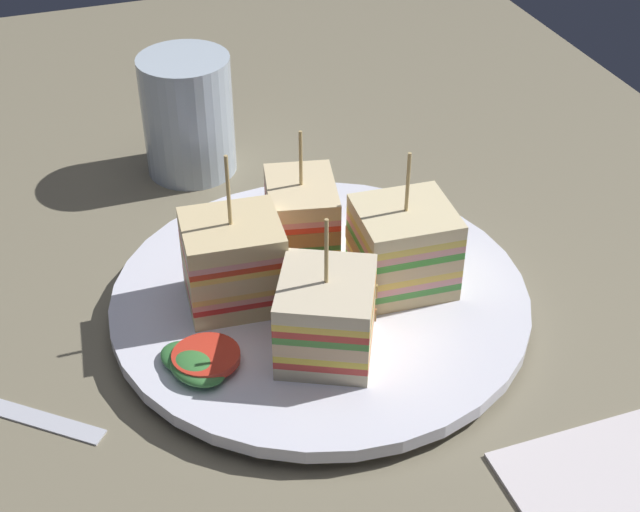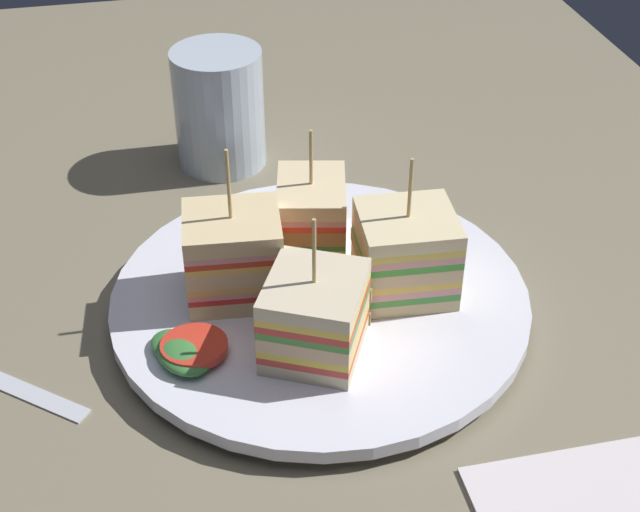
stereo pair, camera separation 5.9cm
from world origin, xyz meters
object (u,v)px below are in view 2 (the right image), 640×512
object	(u,v)px
sandwich_wedge_3	(311,215)
sandwich_wedge_1	(315,316)
sandwich_wedge_2	(405,254)
drinking_glass	(220,116)
plate	(320,300)
sandwich_wedge_0	(234,256)

from	to	relation	value
sandwich_wedge_3	sandwich_wedge_1	bearing A→B (deg)	1.32
sandwich_wedge_2	drinking_glass	bearing A→B (deg)	-63.39
sandwich_wedge_3	drinking_glass	bearing A→B (deg)	-152.31
sandwich_wedge_2	sandwich_wedge_3	distance (cm)	7.95
sandwich_wedge_1	drinking_glass	distance (cm)	26.67
plate	sandwich_wedge_0	size ratio (longest dim) A/B	2.56
sandwich_wedge_3	sandwich_wedge_2	bearing A→B (deg)	50.16
sandwich_wedge_0	sandwich_wedge_1	distance (cm)	7.63
sandwich_wedge_3	drinking_glass	world-z (taller)	sandwich_wedge_3
sandwich_wedge_1	drinking_glass	bearing A→B (deg)	31.04
plate	sandwich_wedge_0	bearing A→B (deg)	77.27
sandwich_wedge_3	drinking_glass	distance (cm)	16.36
plate	sandwich_wedge_1	xyz separation A→B (cm)	(-5.32, 1.47, 3.29)
plate	drinking_glass	world-z (taller)	drinking_glass
sandwich_wedge_3	drinking_glass	xyz separation A→B (cm)	(15.75, 4.42, -0.00)
sandwich_wedge_2	sandwich_wedge_1	bearing A→B (deg)	36.92
sandwich_wedge_2	plate	bearing A→B (deg)	-4.30
sandwich_wedge_2	sandwich_wedge_3	bearing A→B (deg)	-48.22
plate	sandwich_wedge_3	world-z (taller)	sandwich_wedge_3
sandwich_wedge_0	sandwich_wedge_2	xyz separation A→B (cm)	(-1.98, -10.86, -0.08)
plate	sandwich_wedge_0	world-z (taller)	sandwich_wedge_0
drinking_glass	plate	bearing A→B (deg)	-169.74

